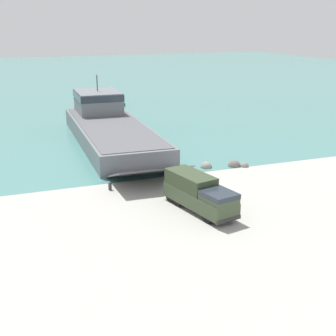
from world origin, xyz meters
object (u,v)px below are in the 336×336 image
(landing_craft, at_px, (109,125))
(mooring_bollard, at_px, (110,186))
(soldier_on_ramp, at_px, (214,189))
(moored_boat_a, at_px, (100,104))
(military_truck, at_px, (199,193))

(landing_craft, height_order, mooring_bollard, landing_craft)
(soldier_on_ramp, bearing_deg, moored_boat_a, 13.66)
(landing_craft, relative_size, military_truck, 4.27)
(military_truck, xyz_separation_m, mooring_bollard, (-5.93, 7.66, -1.13))
(military_truck, xyz_separation_m, soldier_on_ramp, (2.34, 1.86, -0.53))
(soldier_on_ramp, xyz_separation_m, mooring_bollard, (-8.28, 5.80, -0.59))
(landing_craft, height_order, military_truck, landing_craft)
(soldier_on_ramp, xyz_separation_m, moored_boat_a, (1.12, 51.40, -0.58))
(landing_craft, height_order, moored_boat_a, landing_craft)
(landing_craft, distance_m, soldier_on_ramp, 26.13)
(soldier_on_ramp, height_order, mooring_bollard, soldier_on_ramp)
(landing_craft, bearing_deg, soldier_on_ramp, -80.36)
(mooring_bollard, bearing_deg, soldier_on_ramp, -35.01)
(soldier_on_ramp, bearing_deg, landing_craft, 22.49)
(landing_craft, distance_m, moored_boat_a, 25.96)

